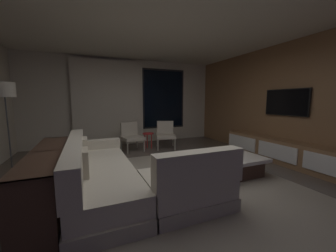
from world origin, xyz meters
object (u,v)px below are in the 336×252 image
(side_stool, at_px, (148,136))
(media_console, at_px, (285,153))
(console_table_behind_couch, at_px, (49,175))
(accent_chair_near_window, at_px, (166,133))
(accent_chair_by_curtain, at_px, (131,135))
(standing_lamp, at_px, (5,96))
(coffee_table, at_px, (225,163))
(mounted_tv, at_px, (286,102))
(book_stack_on_coffee_table, at_px, (229,151))
(sectional_couch, at_px, (121,177))

(side_stool, xyz_separation_m, media_console, (2.37, -2.51, -0.12))
(console_table_behind_couch, bearing_deg, accent_chair_near_window, 42.36)
(accent_chair_by_curtain, xyz_separation_m, standing_lamp, (-2.46, -1.04, 1.03))
(coffee_table, xyz_separation_m, mounted_tv, (1.76, 0.12, 1.16))
(mounted_tv, bearing_deg, media_console, -132.45)
(coffee_table, xyz_separation_m, accent_chair_near_window, (-0.27, 2.36, 0.25))
(coffee_table, distance_m, accent_chair_by_curtain, 2.78)
(book_stack_on_coffee_table, bearing_deg, media_console, -3.73)
(accent_chair_near_window, height_order, media_console, accent_chair_near_window)
(side_stool, height_order, media_console, media_console)
(sectional_couch, height_order, accent_chair_by_curtain, sectional_couch)
(side_stool, height_order, console_table_behind_couch, console_table_behind_couch)
(sectional_couch, xyz_separation_m, book_stack_on_coffee_table, (2.12, 0.20, 0.11))
(mounted_tv, relative_size, console_table_behind_couch, 0.49)
(mounted_tv, height_order, console_table_behind_couch, mounted_tv)
(sectional_couch, relative_size, coffee_table, 2.16)
(side_stool, distance_m, console_table_behind_couch, 3.27)
(book_stack_on_coffee_table, bearing_deg, side_stool, 110.53)
(book_stack_on_coffee_table, xyz_separation_m, side_stool, (-0.90, 2.41, -0.03))
(side_stool, bearing_deg, accent_chair_by_curtain, 176.94)
(book_stack_on_coffee_table, distance_m, accent_chair_by_curtain, 2.81)
(sectional_couch, height_order, accent_chair_near_window, sectional_couch)
(book_stack_on_coffee_table, height_order, accent_chair_near_window, accent_chair_near_window)
(book_stack_on_coffee_table, height_order, side_stool, side_stool)
(accent_chair_near_window, bearing_deg, mounted_tv, -47.85)
(console_table_behind_couch, bearing_deg, sectional_couch, -8.18)
(sectional_couch, xyz_separation_m, accent_chair_by_curtain, (0.73, 2.64, 0.14))
(mounted_tv, bearing_deg, accent_chair_near_window, 132.15)
(book_stack_on_coffee_table, xyz_separation_m, standing_lamp, (-3.85, 1.40, 1.06))
(accent_chair_near_window, bearing_deg, side_stool, 172.61)
(accent_chair_near_window, distance_m, media_console, 3.07)
(console_table_behind_couch, height_order, standing_lamp, standing_lamp)
(sectional_couch, bearing_deg, mounted_tv, 4.63)
(media_console, bearing_deg, accent_chair_by_curtain, 138.41)
(sectional_couch, distance_m, mounted_tv, 3.93)
(media_console, distance_m, mounted_tv, 1.13)
(media_console, distance_m, standing_lamp, 5.66)
(accent_chair_near_window, distance_m, side_stool, 0.53)
(mounted_tv, distance_m, standing_lamp, 5.65)
(accent_chair_near_window, distance_m, mounted_tv, 3.16)
(accent_chair_near_window, distance_m, accent_chair_by_curtain, 1.01)
(accent_chair_by_curtain, bearing_deg, book_stack_on_coffee_table, -60.34)
(sectional_couch, relative_size, accent_chair_by_curtain, 3.21)
(accent_chair_near_window, height_order, accent_chair_by_curtain, same)
(accent_chair_by_curtain, height_order, side_stool, accent_chair_by_curtain)
(side_stool, height_order, standing_lamp, standing_lamp)
(accent_chair_near_window, xyz_separation_m, media_console, (1.85, -2.44, -0.18))
(side_stool, relative_size, mounted_tv, 0.45)
(console_table_behind_couch, bearing_deg, standing_lamp, 119.07)
(mounted_tv, bearing_deg, sectional_couch, -175.37)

